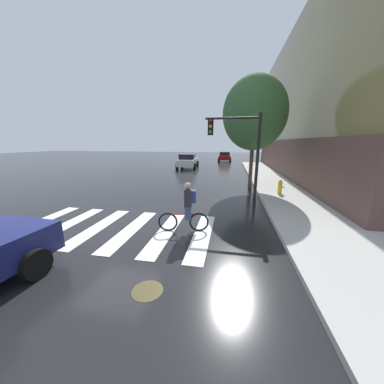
% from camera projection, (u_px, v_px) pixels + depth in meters
% --- Properties ---
extents(ground_plane, '(120.00, 120.00, 0.00)m').
position_uv_depth(ground_plane, '(116.00, 228.00, 7.21)').
color(ground_plane, black).
extents(crosswalk_stripes, '(6.77, 3.51, 0.01)m').
position_uv_depth(crosswalk_stripes, '(115.00, 228.00, 7.21)').
color(crosswalk_stripes, silver).
rests_on(crosswalk_stripes, ground).
extents(manhole_cover, '(0.64, 0.64, 0.01)m').
position_uv_depth(manhole_cover, '(147.00, 291.00, 4.17)').
color(manhole_cover, '#473D1E').
rests_on(manhole_cover, ground).
extents(sedan_mid, '(2.45, 4.87, 1.65)m').
position_uv_depth(sedan_mid, '(188.00, 161.00, 24.18)').
color(sedan_mid, silver).
rests_on(sedan_mid, ground).
extents(sedan_far, '(2.14, 4.39, 1.50)m').
position_uv_depth(sedan_far, '(225.00, 156.00, 32.99)').
color(sedan_far, maroon).
rests_on(sedan_far, ground).
extents(cyclist, '(1.69, 0.40, 1.69)m').
position_uv_depth(cyclist, '(187.00, 208.00, 6.78)').
color(cyclist, black).
rests_on(cyclist, ground).
extents(traffic_light_near, '(2.47, 0.28, 4.20)m').
position_uv_depth(traffic_light_near, '(239.00, 144.00, 9.28)').
color(traffic_light_near, black).
rests_on(traffic_light_near, ground).
extents(fire_hydrant, '(0.33, 0.22, 0.78)m').
position_uv_depth(fire_hydrant, '(280.00, 187.00, 11.45)').
color(fire_hydrant, gold).
rests_on(fire_hydrant, sidewalk).
extents(street_tree_near, '(3.90, 3.90, 6.93)m').
position_uv_depth(street_tree_near, '(255.00, 114.00, 12.63)').
color(street_tree_near, '#4C3823').
rests_on(street_tree_near, ground).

